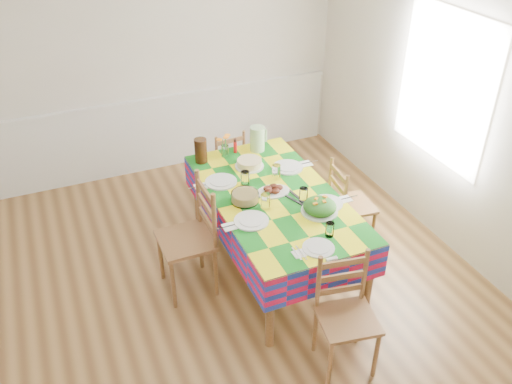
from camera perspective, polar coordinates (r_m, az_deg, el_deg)
room at (r=4.05m, az=-3.14°, el=2.87°), size 4.58×5.08×2.78m
wainscot at (r=6.58m, az=-10.55°, el=6.28°), size 4.41×0.06×0.92m
window_right at (r=5.30m, az=19.17°, el=10.37°), size 0.00×1.40×1.40m
dining_table at (r=4.81m, az=1.93°, el=-1.17°), size 1.06×1.97×0.77m
setting_near_head at (r=4.21m, az=6.95°, el=-5.16°), size 0.40×0.27×0.12m
setting_left_near at (r=4.47m, az=-0.02°, el=-2.30°), size 0.53×0.31×0.14m
setting_left_far at (r=4.91m, az=-2.87°, el=1.20°), size 0.53×0.32×0.14m
setting_right_near at (r=4.67m, az=6.68°, el=-0.83°), size 0.51×0.29×0.13m
setting_right_far at (r=5.09m, az=3.01°, el=2.47°), size 0.55×0.31×0.14m
meat_platter at (r=4.78m, az=1.79°, el=0.20°), size 0.31×0.22×0.06m
salad_platter at (r=4.55m, az=6.72°, el=-1.57°), size 0.31×0.31×0.13m
pasta_bowl at (r=4.65m, az=-1.17°, el=-0.54°), size 0.24×0.24×0.09m
cake at (r=5.16m, az=-0.70°, el=3.02°), size 0.28×0.28×0.08m
serving_utensils at (r=4.73m, az=4.04°, el=-0.60°), size 0.16×0.36×0.01m
flower_vase at (r=5.31m, az=-3.30°, el=4.67°), size 0.15×0.13×0.24m
hot_sauce at (r=5.40m, az=-2.20°, el=4.89°), size 0.04×0.04×0.15m
green_pitcher at (r=5.41m, az=0.13°, el=5.63°), size 0.15×0.15×0.25m
tea_pitcher at (r=5.23m, az=-5.83°, el=4.36°), size 0.12×0.12×0.24m
name_card at (r=4.08m, az=7.99°, el=-7.01°), size 0.09×0.03×0.02m
chair_near at (r=4.12m, az=9.41°, el=-12.66°), size 0.48×0.46×0.94m
chair_far at (r=5.93m, az=-3.15°, el=2.90°), size 0.40×0.38×0.84m
chair_left at (r=4.68m, az=-6.86°, el=-4.90°), size 0.45×0.47×1.06m
chair_right at (r=5.27m, az=9.67°, el=-1.39°), size 0.42×0.44×0.90m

